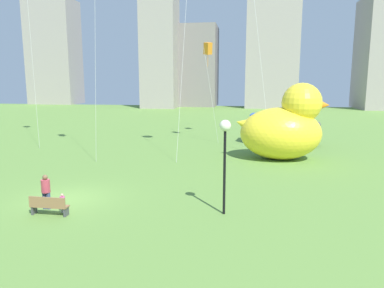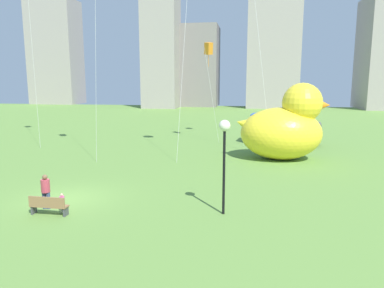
# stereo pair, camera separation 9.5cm
# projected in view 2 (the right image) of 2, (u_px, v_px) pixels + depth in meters

# --- Properties ---
(ground_plane) EXTENTS (140.00, 140.00, 0.00)m
(ground_plane) POSITION_uv_depth(u_px,v_px,m) (67.00, 199.00, 18.73)
(ground_plane) COLOR olive
(park_bench) EXTENTS (1.75, 0.48, 0.90)m
(park_bench) POSITION_uv_depth(u_px,v_px,m) (48.00, 205.00, 16.46)
(park_bench) COLOR olive
(park_bench) RESTS_ON ground
(person_adult) EXTENTS (0.41, 0.41, 1.67)m
(person_adult) POSITION_uv_depth(u_px,v_px,m) (46.00, 190.00, 17.25)
(person_adult) COLOR #38476B
(person_adult) RESTS_ON ground
(person_child) EXTENTS (0.23, 0.23, 0.92)m
(person_child) POSITION_uv_depth(u_px,v_px,m) (62.00, 202.00, 16.79)
(person_child) COLOR silver
(person_child) RESTS_ON ground
(giant_inflatable_duck) EXTENTS (7.07, 4.53, 5.86)m
(giant_inflatable_duck) POSITION_uv_depth(u_px,v_px,m) (284.00, 127.00, 27.84)
(giant_inflatable_duck) COLOR yellow
(giant_inflatable_duck) RESTS_ON ground
(lamppost) EXTENTS (0.51, 0.51, 4.33)m
(lamppost) POSITION_uv_depth(u_px,v_px,m) (224.00, 140.00, 16.12)
(lamppost) COLOR black
(lamppost) RESTS_ON ground
(box_truck) EXTENTS (6.60, 3.17, 2.85)m
(box_truck) POSITION_uv_depth(u_px,v_px,m) (283.00, 129.00, 34.61)
(box_truck) COLOR #264CA5
(box_truck) RESTS_ON ground
(city_skyline) EXTENTS (89.47, 17.65, 33.98)m
(city_skyline) POSITION_uv_depth(u_px,v_px,m) (226.00, 45.00, 82.11)
(city_skyline) COLOR #9E938C
(city_skyline) RESTS_ON ground
(kite_orange) EXTENTS (1.58, 1.64, 9.63)m
(kite_orange) POSITION_uv_depth(u_px,v_px,m) (209.00, 49.00, 34.71)
(kite_orange) COLOR silver
(kite_orange) RESTS_ON ground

